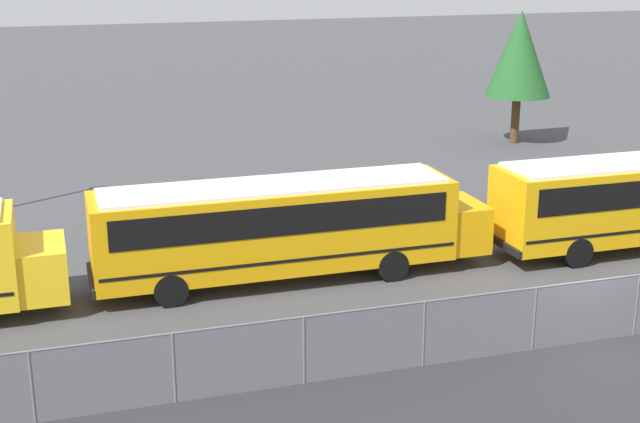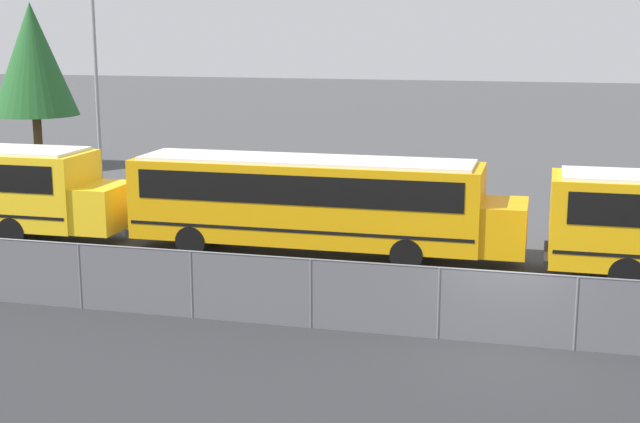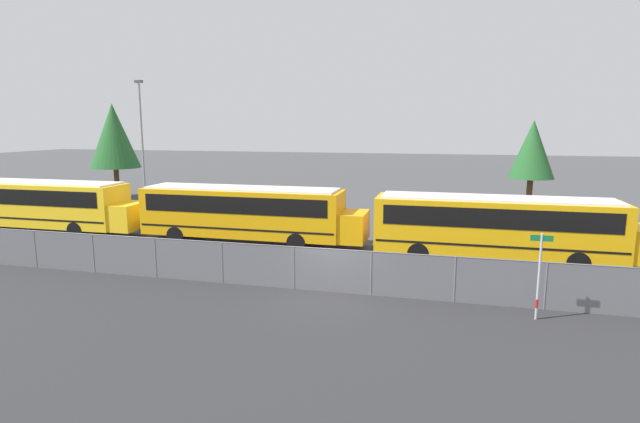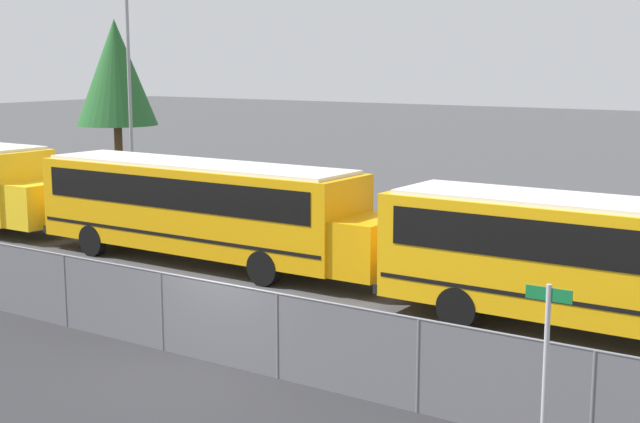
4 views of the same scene
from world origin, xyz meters
TOP-DOWN VIEW (x-y plane):
  - ground_plane at (0.00, 0.00)m, footprint 200.00×200.00m
  - fence at (0.00, -0.00)m, footprint 64.29×0.07m
  - school_bus_1 at (-6.30, 6.75)m, footprint 12.46×2.52m
  - tree_0 at (10.30, 22.16)m, footprint 3.34×3.34m

SIDE VIEW (x-z plane):
  - ground_plane at x=0.00m, z-range 0.00..0.00m
  - fence at x=0.00m, z-range 0.02..1.76m
  - school_bus_1 at x=-6.30m, z-range 0.30..3.40m
  - tree_0 at x=10.30m, z-range 1.20..8.01m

